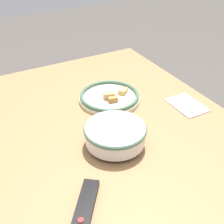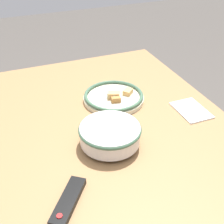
# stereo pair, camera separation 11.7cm
# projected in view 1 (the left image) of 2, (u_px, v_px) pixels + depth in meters

# --- Properties ---
(dining_table) EXTENTS (1.19, 0.93, 0.72)m
(dining_table) POSITION_uv_depth(u_px,v_px,m) (107.00, 141.00, 1.22)
(dining_table) COLOR olive
(dining_table) RESTS_ON ground_plane
(noodle_bowl) EXTENTS (0.21, 0.21, 0.07)m
(noodle_bowl) POSITION_uv_depth(u_px,v_px,m) (115.00, 134.00, 1.05)
(noodle_bowl) COLOR silver
(noodle_bowl) RESTS_ON dining_table
(food_plate) EXTENTS (0.25, 0.25, 0.04)m
(food_plate) POSITION_uv_depth(u_px,v_px,m) (110.00, 97.00, 1.31)
(food_plate) COLOR beige
(food_plate) RESTS_ON dining_table
(tv_remote) EXTENTS (0.16, 0.14, 0.02)m
(tv_remote) POSITION_uv_depth(u_px,v_px,m) (86.00, 205.00, 0.85)
(tv_remote) COLOR black
(tv_remote) RESTS_ON dining_table
(folded_napkin) EXTENTS (0.16, 0.11, 0.01)m
(folded_napkin) POSITION_uv_depth(u_px,v_px,m) (187.00, 105.00, 1.28)
(folded_napkin) COLOR white
(folded_napkin) RESTS_ON dining_table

